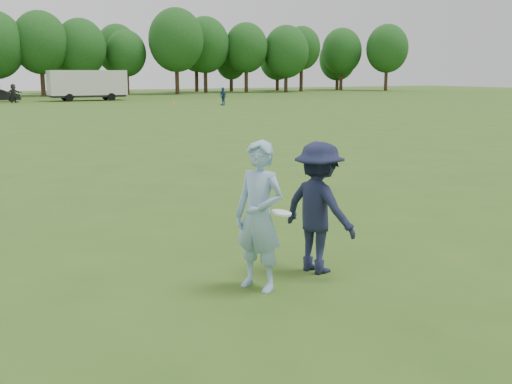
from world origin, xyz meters
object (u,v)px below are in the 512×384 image
thrower (259,216)px  cargo_trailer (87,84)px  field_cone (173,102)px  defender (319,208)px  player_far_b (223,96)px  player_far_d (14,93)px  car_f (0,95)px

thrower → cargo_trailer: bearing=143.3°
field_cone → cargo_trailer: 11.73m
defender → player_far_b: bearing=-39.3°
player_far_d → player_far_b: bearing=-69.6°
defender → car_f: (1.82, 60.12, -0.32)m
defender → player_far_b: defender is taller
defender → car_f: defender is taller
field_cone → car_f: bearing=141.0°
thrower → defender: size_ratio=1.05×
defender → player_far_d: bearing=-18.2°
thrower → car_f: bearing=151.7°
defender → cargo_trailer: (10.40, 58.44, 0.81)m
player_far_b → car_f: (-17.17, 17.18, -0.17)m
car_f → cargo_trailer: bearing=-105.3°
field_cone → player_far_b: bearing=-63.5°
thrower → car_f: 60.42m
player_far_d → car_f: (-0.91, 3.54, -0.29)m
defender → cargo_trailer: size_ratio=0.21×
thrower → car_f: thrower is taller
car_f → field_cone: (14.44, -11.71, -0.50)m
player_far_b → car_f: player_far_b is taller
field_cone → cargo_trailer: cargo_trailer is taller
thrower → player_far_b: 47.62m
player_far_b → player_far_d: size_ratio=0.87×
thrower → defender: thrower is taller
player_far_b → defender: bearing=-33.4°
defender → player_far_d: size_ratio=1.03×
car_f → cargo_trailer: (8.59, -1.67, 1.13)m
defender → thrower: bearing=86.0°
thrower → player_far_d: 56.93m
field_cone → cargo_trailer: size_ratio=0.03×
player_far_d → field_cone: (13.53, -8.17, -0.79)m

